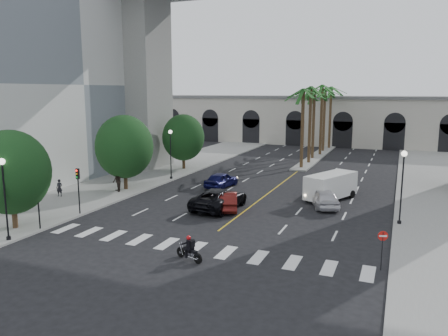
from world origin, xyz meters
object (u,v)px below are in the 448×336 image
traffic_signal_far (78,183)px  car_c (219,199)px  lamp_post_left_far (171,150)px  traffic_signal_near (38,195)px  motorcycle_rider (190,249)px  car_a (324,198)px  pedestrian_a (59,188)px  do_not_enter_sign (383,242)px  car_b (227,200)px  pedestrian_b (117,181)px  car_e (221,180)px  car_d (323,186)px  cargo_van (331,186)px  lamp_post_left_near (5,192)px  lamp_post_right (402,181)px

traffic_signal_far → car_c: (9.16, 5.80, -1.67)m
lamp_post_left_far → traffic_signal_near: lamp_post_left_far is taller
traffic_signal_near → motorcycle_rider: bearing=-4.4°
car_a → pedestrian_a: (-22.28, -5.78, 0.14)m
motorcycle_rider → do_not_enter_sign: (10.01, 2.64, 0.93)m
traffic_signal_near → do_not_enter_sign: bearing=4.5°
car_b → car_c: 0.65m
pedestrian_b → car_e: bearing=75.7°
car_d → car_c: bearing=57.8°
cargo_van → car_b: bearing=-115.4°
lamp_post_left_near → car_d: size_ratio=1.05×
lamp_post_left_far → motorcycle_rider: 22.96m
car_d → pedestrian_a: size_ratio=3.32×
traffic_signal_near → lamp_post_right: bearing=24.8°
car_c → do_not_enter_sign: 15.09m
traffic_signal_near → car_a: bearing=38.7°
lamp_post_left_far → car_c: (9.26, -8.70, -2.38)m
traffic_signal_near → traffic_signal_far: (0.00, 4.00, 0.00)m
lamp_post_right → traffic_signal_near: bearing=-155.2°
car_a → pedestrian_a: 23.02m
lamp_post_left_far → traffic_signal_far: size_ratio=1.47×
cargo_van → do_not_enter_sign: bearing=-47.4°
lamp_post_left_far → do_not_enter_sign: 27.71m
car_e → pedestrian_b: size_ratio=2.29×
lamp_post_left_far → traffic_signal_far: 14.52m
motorcycle_rider → pedestrian_b: bearing=159.3°
lamp_post_left_far → lamp_post_right: 24.16m
lamp_post_left_near → pedestrian_b: bearing=96.8°
traffic_signal_far → pedestrian_a: (-5.40, 3.75, -1.60)m
car_e → motorcycle_rider: bearing=114.1°
motorcycle_rider → traffic_signal_near: bearing=-163.5°
car_b → cargo_van: (7.21, 6.23, 0.55)m
lamp_post_left_near → car_e: bearing=72.1°
car_c → car_e: bearing=-63.0°
lamp_post_left_far → car_e: size_ratio=1.20×
car_d → motorcycle_rider: bearing=85.1°
lamp_post_right → do_not_enter_sign: 8.96m
lamp_post_left_near → car_b: lamp_post_left_near is taller
pedestrian_a → do_not_enter_sign: size_ratio=0.70×
car_c → car_e: 7.94m
cargo_van → pedestrian_a: (-22.42, -8.34, -0.38)m
motorcycle_rider → car_c: car_c is taller
lamp_post_left_near → lamp_post_left_far: bearing=90.0°
car_d → car_a: bearing=107.6°
lamp_post_right → car_b: lamp_post_right is taller
cargo_van → pedestrian_b: cargo_van is taller
car_a → car_d: (-0.82, 4.58, -0.04)m
lamp_post_left_near → car_a: lamp_post_left_near is taller
lamp_post_left_near → pedestrian_a: lamp_post_left_near is taller
motorcycle_rider → car_b: car_b is taller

